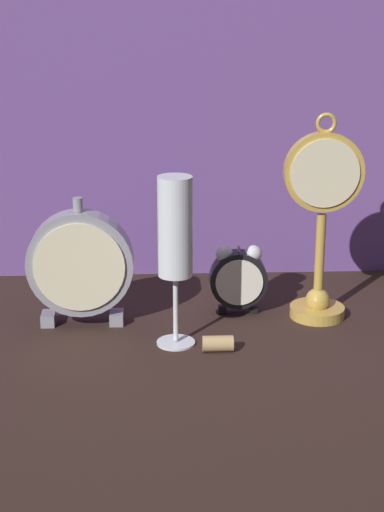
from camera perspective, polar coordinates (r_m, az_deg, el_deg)
name	(u,v)px	position (r m, az deg, el deg)	size (l,w,h in m)	color
ground_plane	(194,351)	(1.17, 0.16, -6.38)	(4.00, 4.00, 0.00)	black
fabric_backdrop_drape	(186,71)	(1.40, -0.43, 12.22)	(1.58, 0.01, 0.68)	#6B478E
pocket_watch_on_stand	(321,224)	(1.26, 8.62, 2.11)	(0.12, 0.08, 0.31)	gold
alarm_clock_twin_bell	(238,276)	(1.28, 3.11, -1.37)	(0.09, 0.03, 0.11)	black
mantel_clock_silver	(80,264)	(1.24, -7.46, -0.55)	(0.15, 0.04, 0.19)	gray
champagne_flute	(175,237)	(1.14, -1.13, 1.25)	(0.05, 0.05, 0.24)	silver
wine_cork	(218,344)	(1.17, 1.74, -5.87)	(0.02, 0.02, 0.04)	tan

